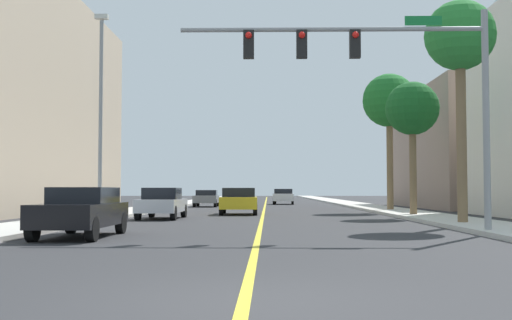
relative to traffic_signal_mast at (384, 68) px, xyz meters
name	(u,v)px	position (x,y,z in m)	size (l,w,h in m)	color
ground	(265,207)	(-3.72, 30.74, -4.93)	(192.00, 192.00, 0.00)	#2D2D30
sidewalk_left	(166,206)	(-11.46, 30.74, -4.85)	(2.81, 168.00, 0.15)	beige
sidewalk_right	(364,206)	(4.02, 30.74, -4.85)	(2.81, 168.00, 0.15)	beige
lane_marking_center	(265,207)	(-3.72, 30.74, -4.92)	(0.16, 144.00, 0.01)	yellow
building_right_far	(499,150)	(13.99, 29.12, -0.59)	(12.83, 18.53, 8.67)	gray
traffic_signal_mast	(384,68)	(0.00, 0.00, 0.00)	(9.17, 0.36, 6.53)	gray
street_lamp	(101,105)	(-10.56, 7.82, -0.02)	(0.56, 0.28, 8.66)	gray
palm_near	(460,40)	(3.61, 4.38, 1.90)	(2.58, 2.58, 8.13)	brown
palm_mid	(412,110)	(3.58, 12.01, 0.27)	(2.60, 2.60, 6.44)	brown
palm_far	(389,102)	(3.93, 19.64, 1.74)	(3.24, 3.24, 8.24)	brown
car_black	(82,211)	(-8.64, -1.20, -4.19)	(1.74, 4.22, 1.38)	black
car_silver	(162,203)	(-8.27, 9.98, -4.20)	(1.81, 4.15, 1.41)	#BCBCC1
car_yellow	(239,201)	(-5.02, 15.31, -4.18)	(2.04, 3.94, 1.43)	gold
car_gray	(206,198)	(-8.31, 30.97, -4.24)	(1.87, 3.94, 1.31)	slate
car_white	(283,196)	(-2.03, 39.93, -4.17)	(2.05, 4.40, 1.42)	white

